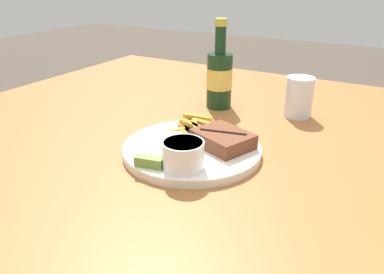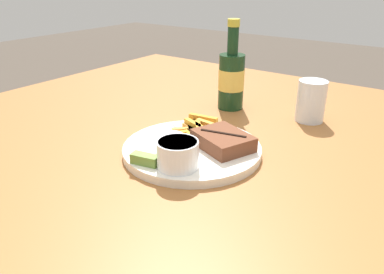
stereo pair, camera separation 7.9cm
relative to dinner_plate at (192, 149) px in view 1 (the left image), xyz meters
The scene contains 11 objects.
dining_table 0.07m from the dinner_plate, ahead, with size 1.52×1.50×0.75m.
dinner_plate is the anchor object (origin of this frame).
steak_portion 0.07m from the dinner_plate, 29.12° to the left, with size 0.14×0.13×0.03m.
fries_pile 0.08m from the dinner_plate, 120.11° to the left, with size 0.10×0.12×0.02m.
coleslaw_cup 0.11m from the dinner_plate, 69.88° to the right, with size 0.08×0.08×0.05m.
dipping_sauce_cup 0.05m from the dinner_plate, 145.48° to the right, with size 0.05×0.05×0.02m.
pickle_spear 0.12m from the dinner_plate, 101.40° to the right, with size 0.06×0.03×0.02m.
fork_utensil 0.08m from the dinner_plate, 144.90° to the left, with size 0.12×0.09×0.00m.
knife_utensil 0.04m from the dinner_plate, 47.80° to the left, with size 0.10×0.15×0.01m.
beer_bottle 0.32m from the dinner_plate, 105.50° to the left, with size 0.07×0.07×0.25m.
drinking_glass 0.37m from the dinner_plate, 68.17° to the left, with size 0.07×0.07×0.11m.
Camera 1 is at (0.36, -0.63, 1.11)m, focal length 35.00 mm.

